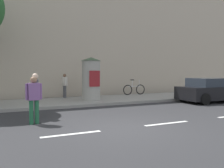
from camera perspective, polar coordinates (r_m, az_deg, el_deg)
ground_plane at (r=8.19m, az=2.62°, el=-9.96°), size 80.00×80.00×0.00m
sidewalk_curb at (r=14.63m, az=-10.65°, el=-4.02°), size 36.00×4.00×0.15m
lane_markings at (r=8.19m, az=2.62°, el=-9.94°), size 25.80×0.16×0.01m
building_backdrop at (r=19.59m, az=-14.72°, el=11.06°), size 36.00×5.00×9.28m
poster_column at (r=14.74m, az=-4.72°, el=1.28°), size 1.17×1.17×2.48m
pedestrian_in_dark_shirt at (r=10.29m, az=-16.89°, el=-1.60°), size 0.32×0.65×1.74m
pedestrian_in_red_top at (r=9.09m, az=-17.21°, el=-2.72°), size 0.56×0.26×1.65m
pedestrian_tallest at (r=16.15m, az=-10.64°, el=0.06°), size 0.25×0.66×1.51m
bicycle_leaning at (r=18.04m, az=5.01°, el=-1.20°), size 1.77×0.10×1.09m
parked_car_silver at (r=16.16m, az=21.75°, el=-1.32°), size 4.35×2.18×1.42m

